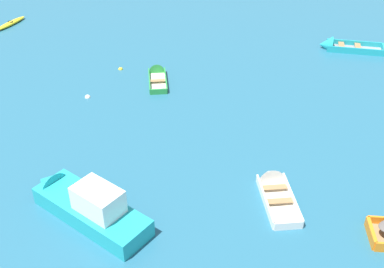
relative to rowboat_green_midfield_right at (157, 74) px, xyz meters
name	(u,v)px	position (x,y,z in m)	size (l,w,h in m)	color
rowboat_green_midfield_right	(157,74)	(0.00, 0.00, 0.00)	(2.11, 3.63, 1.01)	beige
rowboat_turquoise_center	(338,46)	(11.75, 7.23, 0.05)	(4.64, 1.55, 1.31)	gray
kayak_yellow_cluster_outer	(11,23)	(-14.35, 6.18, 0.00)	(1.12, 3.47, 0.33)	yellow
rowboat_white_back_row_right	(273,186)	(8.45, -9.76, 0.02)	(2.37, 3.90, 1.20)	beige
motor_launch_turquoise_near_camera	(84,204)	(0.70, -13.27, 0.47)	(6.34, 4.10, 2.21)	teal
mooring_buoy_trailing	(121,69)	(-2.72, 0.45, -0.16)	(0.30, 0.30, 0.30)	yellow
mooring_buoy_central	(88,97)	(-3.36, -3.66, -0.16)	(0.34, 0.34, 0.34)	silver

